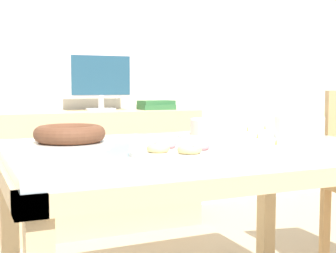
{
  "coord_description": "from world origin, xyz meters",
  "views": [
    {
      "loc": [
        -0.81,
        -1.57,
        0.96
      ],
      "look_at": [
        -0.06,
        0.11,
        0.8
      ],
      "focal_mm": 50.0,
      "sensor_mm": 36.0,
      "label": 1
    }
  ],
  "objects_px": {
    "computer_monitor": "(101,82)",
    "tealight_left_edge": "(248,132)",
    "book_stack": "(156,105)",
    "plate_stack": "(299,127)",
    "cake_golden_bundt": "(70,136)",
    "pastry_platter": "(178,151)",
    "tealight_centre": "(265,130)",
    "cake_chocolate_round": "(212,129)",
    "tealight_right_edge": "(258,140)",
    "tealight_near_cakes": "(276,146)"
  },
  "relations": [
    {
      "from": "plate_stack",
      "to": "tealight_centre",
      "type": "height_order",
      "value": "plate_stack"
    },
    {
      "from": "cake_golden_bundt",
      "to": "book_stack",
      "type": "bearing_deg",
      "value": 55.82
    },
    {
      "from": "cake_chocolate_round",
      "to": "tealight_left_edge",
      "type": "bearing_deg",
      "value": 8.05
    },
    {
      "from": "pastry_platter",
      "to": "tealight_centre",
      "type": "height_order",
      "value": "same"
    },
    {
      "from": "cake_golden_bundt",
      "to": "pastry_platter",
      "type": "height_order",
      "value": "cake_golden_bundt"
    },
    {
      "from": "tealight_right_edge",
      "to": "tealight_near_cakes",
      "type": "relative_size",
      "value": 1.0
    },
    {
      "from": "tealight_left_edge",
      "to": "plate_stack",
      "type": "bearing_deg",
      "value": -53.59
    },
    {
      "from": "computer_monitor",
      "to": "tealight_centre",
      "type": "distance_m",
      "value": 1.31
    },
    {
      "from": "book_stack",
      "to": "plate_stack",
      "type": "xyz_separation_m",
      "value": [
        0.07,
        -1.44,
        -0.04
      ]
    },
    {
      "from": "computer_monitor",
      "to": "tealight_right_edge",
      "type": "xyz_separation_m",
      "value": [
        0.2,
        -1.52,
        -0.23
      ]
    },
    {
      "from": "tealight_right_edge",
      "to": "cake_chocolate_round",
      "type": "bearing_deg",
      "value": 107.42
    },
    {
      "from": "computer_monitor",
      "to": "cake_chocolate_round",
      "type": "relative_size",
      "value": 1.46
    },
    {
      "from": "plate_stack",
      "to": "tealight_right_edge",
      "type": "height_order",
      "value": "plate_stack"
    },
    {
      "from": "cake_golden_bundt",
      "to": "tealight_left_edge",
      "type": "height_order",
      "value": "cake_golden_bundt"
    },
    {
      "from": "computer_monitor",
      "to": "tealight_left_edge",
      "type": "bearing_deg",
      "value": -75.4
    },
    {
      "from": "cake_chocolate_round",
      "to": "tealight_near_cakes",
      "type": "xyz_separation_m",
      "value": [
        0.01,
        -0.43,
        -0.02
      ]
    },
    {
      "from": "cake_golden_bundt",
      "to": "tealight_near_cakes",
      "type": "height_order",
      "value": "cake_golden_bundt"
    },
    {
      "from": "book_stack",
      "to": "tealight_left_edge",
      "type": "height_order",
      "value": "book_stack"
    },
    {
      "from": "plate_stack",
      "to": "cake_golden_bundt",
      "type": "bearing_deg",
      "value": 172.64
    },
    {
      "from": "computer_monitor",
      "to": "plate_stack",
      "type": "bearing_deg",
      "value": -72.14
    },
    {
      "from": "book_stack",
      "to": "cake_chocolate_round",
      "type": "height_order",
      "value": "book_stack"
    },
    {
      "from": "cake_chocolate_round",
      "to": "tealight_centre",
      "type": "bearing_deg",
      "value": 13.21
    },
    {
      "from": "book_stack",
      "to": "cake_golden_bundt",
      "type": "relative_size",
      "value": 0.84
    },
    {
      "from": "cake_golden_bundt",
      "to": "tealight_near_cakes",
      "type": "distance_m",
      "value": 0.75
    },
    {
      "from": "computer_monitor",
      "to": "plate_stack",
      "type": "relative_size",
      "value": 2.02
    },
    {
      "from": "computer_monitor",
      "to": "tealight_left_edge",
      "type": "xyz_separation_m",
      "value": [
        0.33,
        -1.26,
        -0.23
      ]
    },
    {
      "from": "pastry_platter",
      "to": "plate_stack",
      "type": "relative_size",
      "value": 1.5
    },
    {
      "from": "tealight_centre",
      "to": "tealight_left_edge",
      "type": "bearing_deg",
      "value": -159.21
    },
    {
      "from": "cake_golden_bundt",
      "to": "tealight_centre",
      "type": "xyz_separation_m",
      "value": [
        0.95,
        0.11,
        -0.03
      ]
    },
    {
      "from": "book_stack",
      "to": "tealight_near_cakes",
      "type": "height_order",
      "value": "book_stack"
    },
    {
      "from": "cake_golden_bundt",
      "to": "tealight_near_cakes",
      "type": "xyz_separation_m",
      "value": [
        0.63,
        -0.4,
        -0.03
      ]
    },
    {
      "from": "pastry_platter",
      "to": "tealight_right_edge",
      "type": "xyz_separation_m",
      "value": [
        0.43,
        0.18,
        -0.0
      ]
    },
    {
      "from": "pastry_platter",
      "to": "tealight_centre",
      "type": "distance_m",
      "value": 0.85
    },
    {
      "from": "cake_chocolate_round",
      "to": "pastry_platter",
      "type": "xyz_separation_m",
      "value": [
        -0.36,
        -0.41,
        -0.02
      ]
    },
    {
      "from": "book_stack",
      "to": "plate_stack",
      "type": "height_order",
      "value": "book_stack"
    },
    {
      "from": "tealight_centre",
      "to": "pastry_platter",
      "type": "bearing_deg",
      "value": -144.43
    },
    {
      "from": "tealight_centre",
      "to": "plate_stack",
      "type": "bearing_deg",
      "value": -88.43
    },
    {
      "from": "pastry_platter",
      "to": "plate_stack",
      "type": "distance_m",
      "value": 0.74
    },
    {
      "from": "pastry_platter",
      "to": "tealight_left_edge",
      "type": "distance_m",
      "value": 0.71
    },
    {
      "from": "cake_chocolate_round",
      "to": "pastry_platter",
      "type": "relative_size",
      "value": 0.92
    },
    {
      "from": "tealight_centre",
      "to": "tealight_left_edge",
      "type": "relative_size",
      "value": 1.0
    },
    {
      "from": "cake_golden_bundt",
      "to": "pastry_platter",
      "type": "bearing_deg",
      "value": -55.21
    },
    {
      "from": "computer_monitor",
      "to": "book_stack",
      "type": "xyz_separation_m",
      "value": [
        0.4,
        0.0,
        -0.16
      ]
    },
    {
      "from": "cake_golden_bundt",
      "to": "tealight_left_edge",
      "type": "distance_m",
      "value": 0.83
    },
    {
      "from": "cake_chocolate_round",
      "to": "cake_golden_bundt",
      "type": "relative_size",
      "value": 0.97
    },
    {
      "from": "pastry_platter",
      "to": "computer_monitor",
      "type": "bearing_deg",
      "value": 82.23
    },
    {
      "from": "cake_chocolate_round",
      "to": "tealight_near_cakes",
      "type": "height_order",
      "value": "cake_chocolate_round"
    },
    {
      "from": "computer_monitor",
      "to": "cake_golden_bundt",
      "type": "bearing_deg",
      "value": -110.64
    },
    {
      "from": "cake_chocolate_round",
      "to": "plate_stack",
      "type": "height_order",
      "value": "plate_stack"
    },
    {
      "from": "cake_chocolate_round",
      "to": "tealight_right_edge",
      "type": "bearing_deg",
      "value": -72.58
    }
  ]
}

